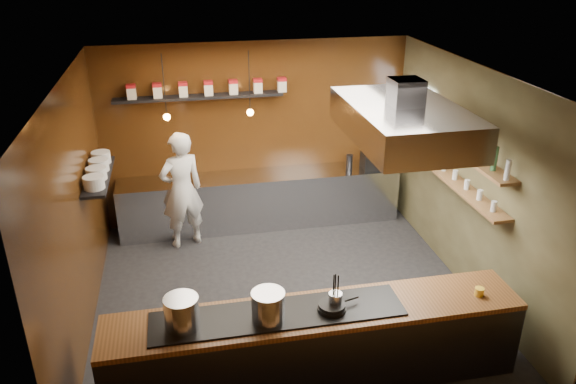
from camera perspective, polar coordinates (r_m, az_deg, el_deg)
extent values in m
plane|color=black|center=(7.74, -0.18, -10.54)|extent=(5.00, 5.00, 0.00)
plane|color=#331609|center=(9.29, -3.21, 5.94)|extent=(5.00, 0.00, 5.00)
plane|color=#331609|center=(7.00, -20.73, -2.06)|extent=(0.00, 5.00, 5.00)
plane|color=#423E25|center=(7.83, 18.07, 1.14)|extent=(0.00, 5.00, 5.00)
plane|color=silver|center=(6.51, -0.21, 11.69)|extent=(5.00, 5.00, 0.00)
plane|color=white|center=(9.10, 13.09, 7.59)|extent=(0.00, 1.00, 1.00)
cube|color=silver|center=(9.37, -2.77, -0.79)|extent=(4.60, 0.65, 0.90)
cube|color=#38383D|center=(6.24, 2.79, -15.53)|extent=(4.40, 0.70, 0.86)
cube|color=brown|center=(5.95, 2.88, -12.13)|extent=(4.40, 0.72, 0.06)
cube|color=black|center=(5.86, -1.00, -12.28)|extent=(2.60, 0.55, 0.02)
cube|color=black|center=(8.88, -9.02, 9.53)|extent=(2.60, 0.26, 0.04)
cube|color=black|center=(7.86, -18.68, 1.54)|extent=(0.30, 1.40, 0.04)
cube|color=brown|center=(7.85, 16.41, 4.72)|extent=(0.26, 2.80, 0.04)
cube|color=brown|center=(8.01, 16.02, 1.56)|extent=(0.26, 2.80, 0.04)
cube|color=#38383D|center=(6.55, 11.90, 9.90)|extent=(0.35, 0.35, 0.30)
cube|color=silver|center=(6.64, 11.64, 6.98)|extent=(1.20, 2.00, 0.40)
cube|color=white|center=(6.70, 11.49, 5.27)|extent=(1.00, 1.80, 0.02)
cylinder|color=black|center=(8.15, -12.48, 10.47)|extent=(0.01, 0.01, 0.90)
sphere|color=orange|center=(8.26, -12.20, 7.45)|extent=(0.10, 0.10, 0.10)
cylinder|color=black|center=(8.21, -3.95, 11.08)|extent=(0.01, 0.01, 0.90)
sphere|color=orange|center=(8.33, -3.86, 8.07)|extent=(0.10, 0.10, 0.10)
cube|color=beige|center=(8.87, -15.60, 9.63)|extent=(0.13, 0.13, 0.17)
cube|color=#AA141A|center=(8.85, -15.68, 10.31)|extent=(0.13, 0.13, 0.05)
cube|color=beige|center=(8.85, -13.10, 9.85)|extent=(0.13, 0.13, 0.17)
cube|color=#AA141A|center=(8.83, -13.17, 10.54)|extent=(0.13, 0.13, 0.05)
cube|color=beige|center=(8.85, -10.59, 10.06)|extent=(0.13, 0.13, 0.17)
cube|color=#AA141A|center=(8.82, -10.65, 10.76)|extent=(0.13, 0.13, 0.05)
cube|color=beige|center=(8.86, -8.08, 10.25)|extent=(0.13, 0.13, 0.17)
cube|color=#AA141A|center=(8.83, -8.12, 10.95)|extent=(0.14, 0.13, 0.05)
cube|color=beige|center=(8.89, -5.58, 10.42)|extent=(0.13, 0.13, 0.17)
cube|color=#AA141A|center=(8.86, -5.61, 11.11)|extent=(0.14, 0.13, 0.05)
cube|color=beige|center=(8.93, -3.09, 10.57)|extent=(0.13, 0.13, 0.17)
cube|color=#AA141A|center=(8.91, -3.11, 11.26)|extent=(0.14, 0.13, 0.05)
cube|color=beige|center=(9.00, -0.63, 10.70)|extent=(0.13, 0.13, 0.17)
cube|color=#AA141A|center=(8.97, -0.64, 11.39)|extent=(0.14, 0.13, 0.05)
cylinder|color=silver|center=(7.41, -19.12, 0.93)|extent=(0.26, 0.26, 0.16)
cylinder|color=silver|center=(7.68, -18.88, 1.80)|extent=(0.26, 0.26, 0.16)
cylinder|color=silver|center=(7.96, -18.66, 2.61)|extent=(0.26, 0.26, 0.16)
cylinder|color=silver|center=(8.24, -18.46, 3.36)|extent=(0.26, 0.26, 0.16)
cylinder|color=silver|center=(6.76, 21.43, 2.11)|extent=(0.06, 0.06, 0.24)
cylinder|color=#2D5933|center=(6.98, 20.22, 3.00)|extent=(0.06, 0.06, 0.24)
cylinder|color=#8C601E|center=(7.22, 19.08, 3.83)|extent=(0.06, 0.06, 0.24)
cylinder|color=silver|center=(7.45, 18.02, 4.61)|extent=(0.06, 0.06, 0.24)
cylinder|color=#2D5933|center=(7.69, 17.01, 5.34)|extent=(0.06, 0.06, 0.24)
cylinder|color=#8C601E|center=(7.93, 16.07, 6.02)|extent=(0.06, 0.06, 0.24)
cylinder|color=silver|center=(8.17, 15.18, 6.66)|extent=(0.06, 0.06, 0.24)
cylinder|color=#2D5933|center=(8.42, 14.33, 7.27)|extent=(0.06, 0.06, 0.24)
cylinder|color=#8C601E|center=(8.67, 13.54, 7.83)|extent=(0.06, 0.06, 0.24)
cylinder|color=silver|center=(8.92, 12.79, 8.37)|extent=(0.06, 0.06, 0.24)
cylinder|color=silver|center=(7.07, 20.17, -1.37)|extent=(0.07, 0.07, 0.13)
cylinder|color=silver|center=(7.33, 18.90, -0.29)|extent=(0.07, 0.07, 0.13)
cylinder|color=silver|center=(7.58, 17.72, 0.73)|extent=(0.07, 0.07, 0.13)
cylinder|color=silver|center=(7.85, 16.61, 1.67)|extent=(0.07, 0.07, 0.13)
cylinder|color=silver|center=(8.12, 15.58, 2.55)|extent=(0.07, 0.07, 0.13)
cylinder|color=silver|center=(8.39, 14.62, 3.38)|extent=(0.07, 0.07, 0.13)
cylinder|color=silver|center=(8.67, 13.71, 4.15)|extent=(0.07, 0.07, 0.13)
cylinder|color=silver|center=(8.95, 12.86, 4.87)|extent=(0.07, 0.07, 0.13)
cylinder|color=silver|center=(5.67, -10.74, -11.95)|extent=(0.38, 0.38, 0.33)
cylinder|color=silver|center=(5.68, -2.02, -11.52)|extent=(0.40, 0.40, 0.32)
cylinder|color=silver|center=(5.89, 4.82, -10.95)|extent=(0.15, 0.15, 0.18)
cylinder|color=black|center=(5.90, 4.47, -11.69)|extent=(0.30, 0.30, 0.04)
cylinder|color=black|center=(5.88, 4.48, -11.39)|extent=(0.28, 0.28, 0.04)
cylinder|color=black|center=(5.99, 6.40, -10.77)|extent=(0.18, 0.07, 0.02)
cylinder|color=yellow|center=(6.46, 18.86, -9.56)|extent=(0.13, 0.13, 0.09)
cube|color=black|center=(9.52, 8.62, 3.47)|extent=(0.37, 0.35, 0.35)
imported|color=white|center=(8.70, -10.73, 0.18)|extent=(0.79, 0.65, 1.85)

